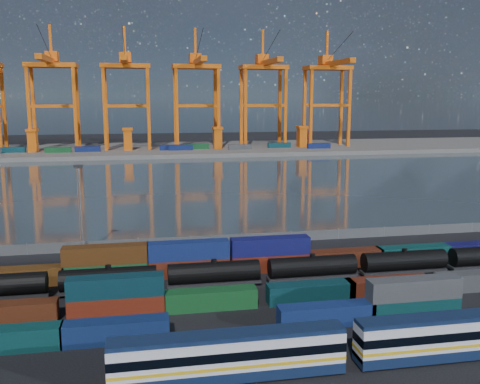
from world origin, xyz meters
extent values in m
plane|color=black|center=(0.00, 0.00, 0.00)|extent=(700.00, 700.00, 0.00)
plane|color=#2E3B42|center=(0.00, 105.00, 0.01)|extent=(700.00, 700.00, 0.00)
cube|color=#514F4C|center=(0.00, 210.00, 1.00)|extent=(700.00, 70.00, 2.00)
cone|color=#1E2630|center=(-200.00, 1600.00, 260.00)|extent=(1100.00, 1100.00, 520.00)
cone|color=#1E2630|center=(200.00, 1600.00, 230.00)|extent=(1040.00, 1040.00, 460.00)
cone|color=#1E2630|center=(600.00, 1600.00, 190.00)|extent=(960.00, 960.00, 380.00)
cone|color=#1E2630|center=(950.00, 1600.00, 150.00)|extent=(840.00, 840.00, 300.00)
cube|color=silver|center=(-10.90, -21.96, 2.80)|extent=(24.12, 2.89, 3.67)
cube|color=#0F1D3A|center=(-10.90, -21.96, 0.87)|extent=(24.12, 2.95, 1.16)
cube|color=#0F1D3A|center=(-10.90, -21.96, 4.87)|extent=(24.12, 2.61, 0.48)
cube|color=gold|center=(-10.90, -21.96, 2.03)|extent=(24.15, 2.98, 0.35)
cube|color=black|center=(-10.90, -21.96, 3.18)|extent=(24.15, 2.98, 0.96)
cube|color=black|center=(-2.46, -21.96, 0.34)|extent=(2.89, 1.93, 0.68)
cube|color=silver|center=(15.10, -21.96, 2.80)|extent=(24.12, 2.89, 3.67)
cube|color=#0F1D3A|center=(15.10, -21.96, 0.87)|extent=(24.12, 2.95, 1.16)
cube|color=#0F1D3A|center=(15.10, -21.96, 4.87)|extent=(24.12, 2.61, 0.48)
cube|color=gold|center=(15.10, -21.96, 2.03)|extent=(24.15, 2.98, 0.35)
cube|color=black|center=(15.10, -21.96, 3.18)|extent=(24.15, 2.98, 0.96)
cube|color=black|center=(6.66, -21.96, 0.34)|extent=(2.89, 1.93, 0.68)
cube|color=#0B393A|center=(-34.76, -10.98, 1.35)|extent=(12.43, 2.53, 2.69)
cube|color=navy|center=(-22.54, -10.98, 1.35)|extent=(12.43, 2.53, 2.69)
cube|color=navy|center=(3.46, -10.98, 1.35)|extent=(12.43, 2.53, 2.69)
cube|color=#0B393B|center=(15.35, -10.98, 1.35)|extent=(12.43, 2.53, 2.69)
cube|color=#47494D|center=(15.35, -10.98, 4.04)|extent=(12.43, 2.53, 2.69)
cube|color=#4D200F|center=(-36.47, -3.10, 1.36)|extent=(12.52, 2.55, 2.71)
cube|color=maroon|center=(-22.80, -3.10, 1.36)|extent=(12.52, 2.55, 2.71)
cube|color=#0A2D38|center=(-22.80, -3.10, 4.07)|extent=(12.52, 2.55, 2.71)
cube|color=#154F22|center=(-10.19, -3.10, 1.36)|extent=(12.52, 2.55, 2.71)
cube|color=#0A3238|center=(3.98, -3.10, 1.36)|extent=(12.52, 2.55, 2.71)
cube|color=#581E11|center=(15.60, -3.10, 1.36)|extent=(12.52, 2.55, 2.71)
cube|color=#3D3F42|center=(29.80, -3.10, 1.36)|extent=(12.52, 2.55, 2.71)
cube|color=#533010|center=(-37.68, 11.11, 1.42)|extent=(13.10, 2.66, 2.84)
cube|color=#154F29|center=(-24.93, 11.11, 1.42)|extent=(13.10, 2.66, 2.84)
cube|color=#4F2B0F|center=(-24.93, 11.11, 4.26)|extent=(13.10, 2.66, 2.84)
cube|color=#5B2112|center=(-11.95, 11.11, 1.42)|extent=(13.10, 2.66, 2.84)
cube|color=navy|center=(-11.95, 11.11, 4.26)|extent=(13.10, 2.66, 2.84)
cube|color=maroon|center=(1.53, 11.11, 1.42)|extent=(13.10, 2.66, 2.84)
cube|color=#111357|center=(1.53, 11.11, 4.26)|extent=(13.10, 2.66, 2.84)
cube|color=#4D1E0F|center=(14.64, 11.11, 1.42)|extent=(13.10, 2.66, 2.84)
cube|color=#0B3C3B|center=(27.24, 11.11, 1.42)|extent=(13.10, 2.66, 2.84)
cube|color=#100F4C|center=(40.36, 11.11, 1.42)|extent=(13.10, 2.66, 2.84)
cube|color=black|center=(-34.91, 4.95, 0.32)|extent=(2.65, 1.91, 0.64)
cylinder|color=black|center=(-24.19, 4.95, 2.44)|extent=(13.80, 3.08, 3.08)
cylinder|color=black|center=(-24.19, 4.95, 4.14)|extent=(0.85, 0.85, 0.53)
cube|color=black|center=(-24.19, 4.95, 0.74)|extent=(14.33, 2.12, 0.42)
cube|color=black|center=(-28.97, 4.95, 0.32)|extent=(2.65, 1.91, 0.64)
cube|color=black|center=(-19.41, 4.95, 0.32)|extent=(2.65, 1.91, 0.64)
cylinder|color=black|center=(-8.69, 4.95, 2.44)|extent=(13.80, 3.08, 3.08)
cylinder|color=black|center=(-8.69, 4.95, 4.14)|extent=(0.85, 0.85, 0.53)
cube|color=black|center=(-8.69, 4.95, 0.74)|extent=(14.33, 2.12, 0.42)
cube|color=black|center=(-13.47, 4.95, 0.32)|extent=(2.65, 1.91, 0.64)
cube|color=black|center=(-3.91, 4.95, 0.32)|extent=(2.65, 1.91, 0.64)
cylinder|color=black|center=(6.81, 4.95, 2.44)|extent=(13.80, 3.08, 3.08)
cylinder|color=black|center=(6.81, 4.95, 4.14)|extent=(0.85, 0.85, 0.53)
cube|color=black|center=(6.81, 4.95, 0.74)|extent=(14.33, 2.12, 0.42)
cube|color=black|center=(2.03, 4.95, 0.32)|extent=(2.65, 1.91, 0.64)
cube|color=black|center=(11.59, 4.95, 0.32)|extent=(2.65, 1.91, 0.64)
cylinder|color=black|center=(22.31, 4.95, 2.44)|extent=(13.80, 3.08, 3.08)
cylinder|color=black|center=(22.31, 4.95, 4.14)|extent=(0.85, 0.85, 0.53)
cube|color=black|center=(22.31, 4.95, 0.74)|extent=(14.33, 2.12, 0.42)
cube|color=black|center=(17.53, 4.95, 0.32)|extent=(2.65, 1.91, 0.64)
cube|color=black|center=(27.09, 4.95, 0.32)|extent=(2.65, 1.91, 0.64)
cube|color=black|center=(33.03, 4.95, 0.32)|extent=(2.65, 1.91, 0.64)
cube|color=#595B5E|center=(0.00, 28.00, 1.00)|extent=(160.00, 0.06, 2.00)
cylinder|color=slate|center=(-40.00, 28.00, 1.10)|extent=(0.12, 0.12, 2.20)
cylinder|color=slate|center=(-30.00, 28.00, 1.10)|extent=(0.12, 0.12, 2.20)
cylinder|color=slate|center=(-20.00, 28.00, 1.10)|extent=(0.12, 0.12, 2.20)
cylinder|color=slate|center=(-10.00, 28.00, 1.10)|extent=(0.12, 0.12, 2.20)
cylinder|color=slate|center=(0.00, 28.00, 1.10)|extent=(0.12, 0.12, 2.20)
cylinder|color=slate|center=(10.00, 28.00, 1.10)|extent=(0.12, 0.12, 2.20)
cylinder|color=slate|center=(20.00, 28.00, 1.10)|extent=(0.12, 0.12, 2.20)
cylinder|color=slate|center=(30.00, 28.00, 1.10)|extent=(0.12, 0.12, 2.20)
cylinder|color=slate|center=(40.00, 28.00, 1.10)|extent=(0.12, 0.12, 2.20)
cylinder|color=slate|center=(50.00, 28.00, 1.10)|extent=(0.12, 0.12, 2.20)
cylinder|color=slate|center=(-30.00, 26.00, 8.00)|extent=(0.36, 0.36, 16.00)
cube|color=black|center=(-30.00, 26.00, 16.30)|extent=(1.60, 0.40, 0.60)
cube|color=orange|center=(-84.43, 210.76, 21.61)|extent=(1.54, 1.54, 43.22)
cube|color=orange|center=(-70.57, 199.24, 21.61)|extent=(1.54, 1.54, 43.22)
cube|color=orange|center=(-70.57, 210.76, 21.61)|extent=(1.54, 1.54, 43.22)
cube|color=orange|center=(-49.43, 199.24, 21.61)|extent=(1.54, 1.54, 43.22)
cube|color=orange|center=(-49.43, 210.76, 21.61)|extent=(1.54, 1.54, 43.22)
cube|color=orange|center=(-60.00, 199.24, 23.77)|extent=(21.13, 1.34, 1.34)
cube|color=orange|center=(-60.00, 210.76, 23.77)|extent=(21.13, 1.34, 1.34)
cube|color=orange|center=(-60.00, 205.00, 43.22)|extent=(24.01, 13.45, 2.11)
cube|color=orange|center=(-60.00, 193.47, 45.14)|extent=(2.88, 46.10, 2.40)
cube|color=orange|center=(-60.00, 208.84, 47.54)|extent=(5.76, 7.68, 4.80)
cube|color=orange|center=(-60.00, 206.92, 54.75)|extent=(1.15, 1.15, 15.37)
cylinder|color=black|center=(-60.00, 191.17, 51.87)|extent=(0.23, 39.53, 13.04)
cube|color=orange|center=(-35.57, 199.24, 21.61)|extent=(1.54, 1.54, 43.22)
cube|color=orange|center=(-35.57, 210.76, 21.61)|extent=(1.54, 1.54, 43.22)
cube|color=orange|center=(-14.43, 199.24, 21.61)|extent=(1.54, 1.54, 43.22)
cube|color=orange|center=(-14.43, 210.76, 21.61)|extent=(1.54, 1.54, 43.22)
cube|color=orange|center=(-25.00, 199.24, 23.77)|extent=(21.13, 1.34, 1.34)
cube|color=orange|center=(-25.00, 210.76, 23.77)|extent=(21.13, 1.34, 1.34)
cube|color=orange|center=(-25.00, 205.00, 43.22)|extent=(24.01, 13.45, 2.11)
cube|color=orange|center=(-25.00, 193.47, 45.14)|extent=(2.88, 46.10, 2.40)
cube|color=orange|center=(-25.00, 208.84, 47.54)|extent=(5.76, 7.68, 4.80)
cube|color=orange|center=(-25.00, 206.92, 54.75)|extent=(1.15, 1.15, 15.37)
cylinder|color=black|center=(-25.00, 191.17, 51.87)|extent=(0.23, 39.53, 13.04)
cube|color=orange|center=(-0.57, 199.24, 21.61)|extent=(1.54, 1.54, 43.22)
cube|color=orange|center=(-0.57, 210.76, 21.61)|extent=(1.54, 1.54, 43.22)
cube|color=orange|center=(20.57, 199.24, 21.61)|extent=(1.54, 1.54, 43.22)
cube|color=orange|center=(20.57, 210.76, 21.61)|extent=(1.54, 1.54, 43.22)
cube|color=orange|center=(10.00, 199.24, 23.77)|extent=(21.13, 1.34, 1.34)
cube|color=orange|center=(10.00, 210.76, 23.77)|extent=(21.13, 1.34, 1.34)
cube|color=orange|center=(10.00, 205.00, 43.22)|extent=(24.01, 13.45, 2.11)
cube|color=orange|center=(10.00, 193.47, 45.14)|extent=(2.88, 46.10, 2.40)
cube|color=orange|center=(10.00, 208.84, 47.54)|extent=(5.76, 7.68, 4.80)
cube|color=orange|center=(10.00, 206.92, 54.75)|extent=(1.15, 1.15, 15.37)
cylinder|color=black|center=(10.00, 191.17, 51.87)|extent=(0.23, 39.53, 13.04)
cube|color=orange|center=(34.43, 199.24, 21.61)|extent=(1.54, 1.54, 43.22)
cube|color=orange|center=(34.43, 210.76, 21.61)|extent=(1.54, 1.54, 43.22)
cube|color=orange|center=(55.57, 199.24, 21.61)|extent=(1.54, 1.54, 43.22)
cube|color=orange|center=(55.57, 210.76, 21.61)|extent=(1.54, 1.54, 43.22)
cube|color=orange|center=(45.00, 199.24, 23.77)|extent=(21.13, 1.34, 1.34)
cube|color=orange|center=(45.00, 210.76, 23.77)|extent=(21.13, 1.34, 1.34)
cube|color=orange|center=(45.00, 205.00, 43.22)|extent=(24.01, 13.45, 2.11)
cube|color=orange|center=(45.00, 193.47, 45.14)|extent=(2.88, 46.10, 2.40)
cube|color=orange|center=(45.00, 208.84, 47.54)|extent=(5.76, 7.68, 4.80)
cube|color=orange|center=(45.00, 206.92, 54.75)|extent=(1.15, 1.15, 15.37)
cylinder|color=black|center=(45.00, 191.17, 51.87)|extent=(0.23, 39.53, 13.04)
cube|color=orange|center=(69.43, 199.24, 21.61)|extent=(1.54, 1.54, 43.22)
cube|color=orange|center=(69.43, 210.76, 21.61)|extent=(1.54, 1.54, 43.22)
cube|color=orange|center=(90.57, 199.24, 21.61)|extent=(1.54, 1.54, 43.22)
cube|color=orange|center=(90.57, 210.76, 21.61)|extent=(1.54, 1.54, 43.22)
cube|color=orange|center=(80.00, 199.24, 23.77)|extent=(21.13, 1.34, 1.34)
cube|color=orange|center=(80.00, 210.76, 23.77)|extent=(21.13, 1.34, 1.34)
cube|color=orange|center=(80.00, 205.00, 43.22)|extent=(24.01, 13.45, 2.11)
cube|color=orange|center=(80.00, 193.47, 45.14)|extent=(2.88, 46.10, 2.40)
cube|color=orange|center=(80.00, 208.84, 47.54)|extent=(5.76, 7.68, 4.80)
cube|color=orange|center=(80.00, 206.92, 54.75)|extent=(1.15, 1.15, 15.37)
cylinder|color=black|center=(80.00, 191.17, 51.87)|extent=(0.23, 39.53, 13.04)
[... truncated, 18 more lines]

